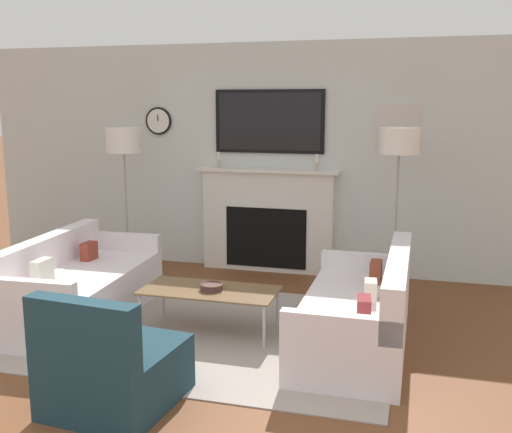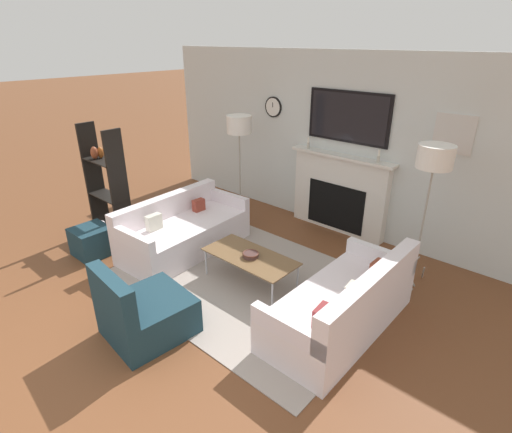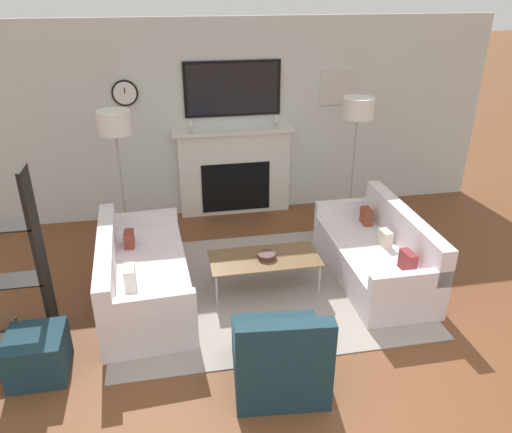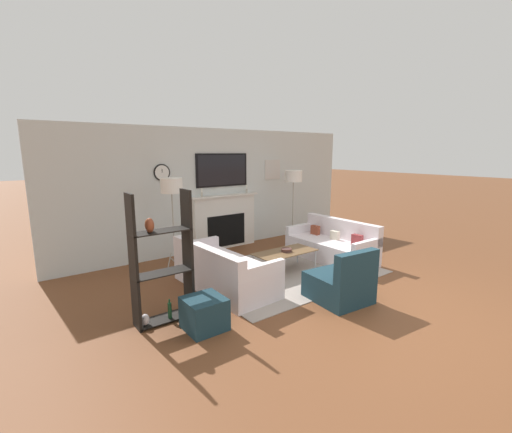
{
  "view_description": "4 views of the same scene",
  "coord_description": "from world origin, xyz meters",
  "px_view_note": "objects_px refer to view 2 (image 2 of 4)",
  "views": [
    {
      "loc": [
        1.74,
        -2.53,
        1.99
      ],
      "look_at": [
        0.27,
        2.79,
        0.95
      ],
      "focal_mm": 42.0,
      "sensor_mm": 36.0,
      "label": 1
    },
    {
      "loc": [
        2.9,
        -0.94,
        2.85
      ],
      "look_at": [
        -0.22,
        2.58,
        0.73
      ],
      "focal_mm": 28.0,
      "sensor_mm": 36.0,
      "label": 2
    },
    {
      "loc": [
        -0.95,
        -2.38,
        3.11
      ],
      "look_at": [
        -0.02,
        2.53,
        0.74
      ],
      "focal_mm": 35.0,
      "sensor_mm": 36.0,
      "label": 3
    },
    {
      "loc": [
        -4.04,
        -2.3,
        2.2
      ],
      "look_at": [
        -0.14,
        2.9,
        0.96
      ],
      "focal_mm": 24.0,
      "sensor_mm": 36.0,
      "label": 4
    }
  ],
  "objects_px": {
    "armchair": "(144,313)",
    "ottoman": "(92,241)",
    "couch_left": "(183,232)",
    "coffee_table": "(250,257)",
    "couch_right": "(344,306)",
    "floor_lamp_right": "(435,159)",
    "decorative_bowl": "(251,254)",
    "shelf_unit": "(106,186)",
    "floor_lamp_left": "(239,126)"
  },
  "relations": [
    {
      "from": "armchair",
      "to": "ottoman",
      "type": "xyz_separation_m",
      "value": [
        -2.01,
        0.49,
        -0.06
      ]
    },
    {
      "from": "couch_left",
      "to": "coffee_table",
      "type": "bearing_deg",
      "value": -0.4
    },
    {
      "from": "ottoman",
      "to": "coffee_table",
      "type": "bearing_deg",
      "value": 23.39
    },
    {
      "from": "couch_right",
      "to": "floor_lamp_right",
      "type": "relative_size",
      "value": 1.05
    },
    {
      "from": "couch_left",
      "to": "couch_right",
      "type": "height_order",
      "value": "couch_right"
    },
    {
      "from": "armchair",
      "to": "decorative_bowl",
      "type": "height_order",
      "value": "armchair"
    },
    {
      "from": "armchair",
      "to": "shelf_unit",
      "type": "xyz_separation_m",
      "value": [
        -2.35,
        1.0,
        0.55
      ]
    },
    {
      "from": "couch_left",
      "to": "floor_lamp_left",
      "type": "distance_m",
      "value": 1.93
    },
    {
      "from": "shelf_unit",
      "to": "ottoman",
      "type": "relative_size",
      "value": 3.58
    },
    {
      "from": "couch_right",
      "to": "decorative_bowl",
      "type": "height_order",
      "value": "couch_right"
    },
    {
      "from": "couch_right",
      "to": "armchair",
      "type": "height_order",
      "value": "armchair"
    },
    {
      "from": "floor_lamp_left",
      "to": "shelf_unit",
      "type": "height_order",
      "value": "floor_lamp_left"
    },
    {
      "from": "decorative_bowl",
      "to": "ottoman",
      "type": "xyz_separation_m",
      "value": [
        -2.21,
        -0.93,
        -0.22
      ]
    },
    {
      "from": "armchair",
      "to": "floor_lamp_right",
      "type": "xyz_separation_m",
      "value": [
        1.68,
        2.87,
        1.34
      ]
    },
    {
      "from": "floor_lamp_left",
      "to": "floor_lamp_right",
      "type": "bearing_deg",
      "value": 0.0
    },
    {
      "from": "couch_left",
      "to": "ottoman",
      "type": "distance_m",
      "value": 1.29
    },
    {
      "from": "armchair",
      "to": "floor_lamp_left",
      "type": "relative_size",
      "value": 0.51
    },
    {
      "from": "couch_right",
      "to": "decorative_bowl",
      "type": "relative_size",
      "value": 9.05
    },
    {
      "from": "decorative_bowl",
      "to": "shelf_unit",
      "type": "distance_m",
      "value": 2.6
    },
    {
      "from": "armchair",
      "to": "decorative_bowl",
      "type": "xyz_separation_m",
      "value": [
        0.19,
        1.42,
        0.16
      ]
    },
    {
      "from": "couch_left",
      "to": "floor_lamp_right",
      "type": "height_order",
      "value": "floor_lamp_right"
    },
    {
      "from": "ottoman",
      "to": "floor_lamp_left",
      "type": "bearing_deg",
      "value": 74.75
    },
    {
      "from": "couch_left",
      "to": "floor_lamp_right",
      "type": "xyz_separation_m",
      "value": [
        2.84,
        1.43,
        1.32
      ]
    },
    {
      "from": "coffee_table",
      "to": "floor_lamp_left",
      "type": "xyz_separation_m",
      "value": [
        -1.53,
        1.44,
        1.19
      ]
    },
    {
      "from": "coffee_table",
      "to": "armchair",
      "type": "bearing_deg",
      "value": -96.69
    },
    {
      "from": "armchair",
      "to": "coffee_table",
      "type": "bearing_deg",
      "value": 83.31
    },
    {
      "from": "coffee_table",
      "to": "ottoman",
      "type": "relative_size",
      "value": 2.48
    },
    {
      "from": "floor_lamp_left",
      "to": "floor_lamp_right",
      "type": "distance_m",
      "value": 3.05
    },
    {
      "from": "ottoman",
      "to": "couch_right",
      "type": "bearing_deg",
      "value": 15.28
    },
    {
      "from": "couch_left",
      "to": "decorative_bowl",
      "type": "distance_m",
      "value": 1.35
    },
    {
      "from": "armchair",
      "to": "ottoman",
      "type": "bearing_deg",
      "value": 166.26
    },
    {
      "from": "armchair",
      "to": "shelf_unit",
      "type": "bearing_deg",
      "value": 156.95
    },
    {
      "from": "couch_left",
      "to": "ottoman",
      "type": "bearing_deg",
      "value": -132.16
    },
    {
      "from": "shelf_unit",
      "to": "ottoman",
      "type": "xyz_separation_m",
      "value": [
        0.33,
        -0.51,
        -0.61
      ]
    },
    {
      "from": "floor_lamp_right",
      "to": "couch_left",
      "type": "bearing_deg",
      "value": -153.3
    },
    {
      "from": "couch_right",
      "to": "floor_lamp_right",
      "type": "xyz_separation_m",
      "value": [
        0.2,
        1.42,
        1.33
      ]
    },
    {
      "from": "couch_right",
      "to": "armchair",
      "type": "relative_size",
      "value": 2.11
    },
    {
      "from": "couch_right",
      "to": "floor_lamp_right",
      "type": "distance_m",
      "value": 1.96
    },
    {
      "from": "shelf_unit",
      "to": "ottoman",
      "type": "distance_m",
      "value": 0.86
    },
    {
      "from": "ottoman",
      "to": "decorative_bowl",
      "type": "bearing_deg",
      "value": 22.86
    },
    {
      "from": "floor_lamp_left",
      "to": "ottoman",
      "type": "xyz_separation_m",
      "value": [
        -0.65,
        -2.38,
        -1.36
      ]
    },
    {
      "from": "floor_lamp_right",
      "to": "shelf_unit",
      "type": "height_order",
      "value": "floor_lamp_right"
    },
    {
      "from": "coffee_table",
      "to": "ottoman",
      "type": "distance_m",
      "value": 2.38
    },
    {
      "from": "coffee_table",
      "to": "decorative_bowl",
      "type": "distance_m",
      "value": 0.06
    },
    {
      "from": "couch_right",
      "to": "coffee_table",
      "type": "xyz_separation_m",
      "value": [
        -1.31,
        -0.01,
        0.09
      ]
    },
    {
      "from": "floor_lamp_left",
      "to": "couch_left",
      "type": "bearing_deg",
      "value": -81.45
    },
    {
      "from": "couch_right",
      "to": "floor_lamp_right",
      "type": "bearing_deg",
      "value": 81.96
    },
    {
      "from": "decorative_bowl",
      "to": "floor_lamp_right",
      "type": "height_order",
      "value": "floor_lamp_right"
    },
    {
      "from": "armchair",
      "to": "floor_lamp_right",
      "type": "relative_size",
      "value": 0.5
    },
    {
      "from": "couch_right",
      "to": "shelf_unit",
      "type": "height_order",
      "value": "shelf_unit"
    }
  ]
}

